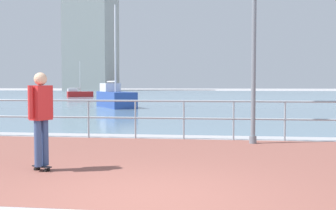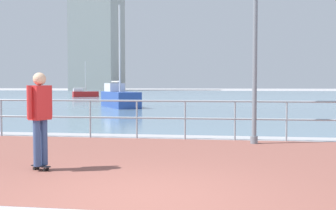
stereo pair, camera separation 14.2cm
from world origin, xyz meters
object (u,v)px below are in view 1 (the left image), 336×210
at_px(sailboat_yellow, 79,93).
at_px(skateboarder, 41,112).
at_px(lamppost, 249,27).
at_px(sailboat_blue, 115,98).

bearing_deg(sailboat_yellow, skateboarder, -71.45).
bearing_deg(lamppost, skateboarder, -134.79).
relative_size(lamppost, skateboarder, 3.10).
bearing_deg(sailboat_blue, sailboat_yellow, 115.04).
bearing_deg(skateboarder, sailboat_blue, 101.00).
relative_size(lamppost, sailboat_blue, 0.79).
relative_size(skateboarder, sailboat_yellow, 0.40).
xyz_separation_m(lamppost, sailboat_yellow, (-18.26, 38.78, -2.62)).
height_order(skateboarder, sailboat_yellow, sailboat_yellow).
distance_m(lamppost, skateboarder, 5.90).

